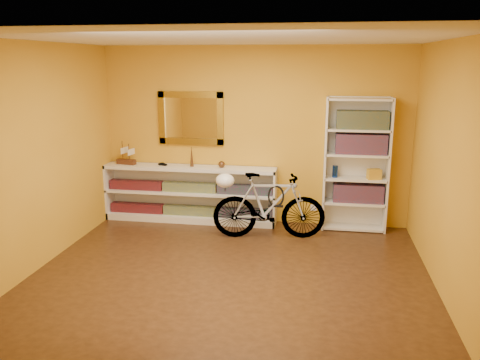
% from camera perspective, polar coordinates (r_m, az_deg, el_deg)
% --- Properties ---
extents(floor, '(4.50, 4.00, 0.01)m').
position_cam_1_polar(floor, '(5.65, -1.18, -11.14)').
color(floor, '#311C0D').
rests_on(floor, ground).
extents(ceiling, '(4.50, 4.00, 0.01)m').
position_cam_1_polar(ceiling, '(5.13, -1.33, 16.33)').
color(ceiling, silver).
rests_on(ceiling, ground).
extents(back_wall, '(4.50, 0.01, 2.60)m').
position_cam_1_polar(back_wall, '(7.19, 1.71, 5.17)').
color(back_wall, '#C68B1D').
rests_on(back_wall, ground).
extents(left_wall, '(0.01, 4.00, 2.60)m').
position_cam_1_polar(left_wall, '(6.07, -22.71, 2.49)').
color(left_wall, '#C68B1D').
rests_on(left_wall, ground).
extents(right_wall, '(0.01, 4.00, 2.60)m').
position_cam_1_polar(right_wall, '(5.31, 23.41, 0.94)').
color(right_wall, '#C68B1D').
rests_on(right_wall, ground).
extents(gilt_mirror, '(0.98, 0.06, 0.78)m').
position_cam_1_polar(gilt_mirror, '(7.30, -5.79, 7.22)').
color(gilt_mirror, olive).
rests_on(gilt_mirror, back_wall).
extents(wall_socket, '(0.09, 0.02, 0.09)m').
position_cam_1_polar(wall_socket, '(7.34, 8.62, -3.22)').
color(wall_socket, silver).
rests_on(wall_socket, back_wall).
extents(console_unit, '(2.60, 0.35, 0.85)m').
position_cam_1_polar(console_unit, '(7.37, -5.87, -1.63)').
color(console_unit, silver).
rests_on(console_unit, floor).
extents(cd_row_lower, '(2.50, 0.13, 0.14)m').
position_cam_1_polar(cd_row_lower, '(7.43, -5.86, -3.57)').
color(cd_row_lower, black).
rests_on(cd_row_lower, console_unit).
extents(cd_row_upper, '(2.50, 0.13, 0.14)m').
position_cam_1_polar(cd_row_upper, '(7.33, -5.93, -0.84)').
color(cd_row_upper, navy).
rests_on(cd_row_upper, console_unit).
extents(model_ship, '(0.31, 0.16, 0.35)m').
position_cam_1_polar(model_ship, '(7.56, -13.25, 3.13)').
color(model_ship, '#3D1F11').
rests_on(model_ship, console_unit).
extents(toy_car, '(0.00, 0.01, 0.00)m').
position_cam_1_polar(toy_car, '(7.39, -9.05, 1.70)').
color(toy_car, black).
rests_on(toy_car, console_unit).
extents(bronze_ornament, '(0.05, 0.05, 0.32)m').
position_cam_1_polar(bronze_ornament, '(7.23, -5.69, 2.81)').
color(bronze_ornament, '#4F311B').
rests_on(bronze_ornament, console_unit).
extents(decorative_orb, '(0.10, 0.10, 0.10)m').
position_cam_1_polar(decorative_orb, '(7.15, -2.18, 1.85)').
color(decorative_orb, '#4F311B').
rests_on(decorative_orb, console_unit).
extents(bookcase, '(0.90, 0.30, 1.90)m').
position_cam_1_polar(bookcase, '(7.04, 13.46, 1.72)').
color(bookcase, silver).
rests_on(bookcase, floor).
extents(book_row_a, '(0.70, 0.22, 0.26)m').
position_cam_1_polar(book_row_a, '(7.14, 13.68, -1.48)').
color(book_row_a, maroon).
rests_on(book_row_a, bookcase).
extents(book_row_b, '(0.70, 0.22, 0.28)m').
position_cam_1_polar(book_row_b, '(6.99, 14.01, 4.15)').
color(book_row_b, maroon).
rests_on(book_row_b, bookcase).
extents(book_row_c, '(0.70, 0.22, 0.25)m').
position_cam_1_polar(book_row_c, '(6.94, 14.17, 6.87)').
color(book_row_c, '#16414F').
rests_on(book_row_c, bookcase).
extents(travel_mug, '(0.08, 0.08, 0.17)m').
position_cam_1_polar(travel_mug, '(7.03, 11.09, 0.99)').
color(travel_mug, navy).
rests_on(travel_mug, bookcase).
extents(red_tin, '(0.16, 0.16, 0.18)m').
position_cam_1_polar(red_tin, '(6.96, 12.07, 6.73)').
color(red_tin, maroon).
rests_on(red_tin, bookcase).
extents(yellow_bag, '(0.21, 0.16, 0.14)m').
position_cam_1_polar(yellow_bag, '(7.05, 15.45, 0.66)').
color(yellow_bag, gold).
rests_on(yellow_bag, bookcase).
extents(bicycle, '(0.61, 1.60, 0.92)m').
position_cam_1_polar(bicycle, '(6.63, 3.42, -3.04)').
color(bicycle, silver).
rests_on(bicycle, floor).
extents(helmet, '(0.26, 0.24, 0.19)m').
position_cam_1_polar(helmet, '(6.55, -1.77, -0.06)').
color(helmet, white).
rests_on(helmet, bicycle).
extents(u_lock, '(0.22, 0.02, 0.22)m').
position_cam_1_polar(u_lock, '(6.60, 4.24, -1.89)').
color(u_lock, black).
rests_on(u_lock, bicycle).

